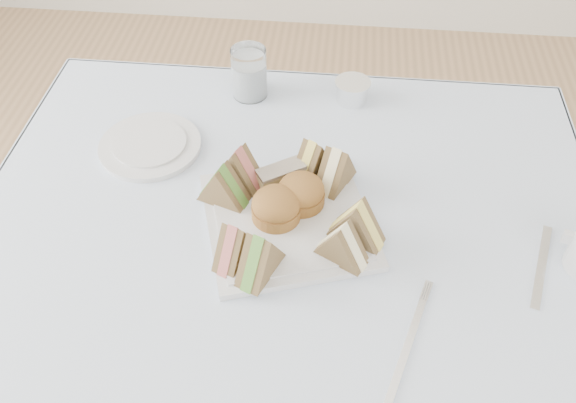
# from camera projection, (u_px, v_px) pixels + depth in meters

# --- Properties ---
(table) EXTENTS (0.90, 0.90, 0.74)m
(table) POSITION_uv_depth(u_px,v_px,m) (282.00, 386.00, 1.18)
(table) COLOR brown
(table) RESTS_ON floor
(tablecloth) EXTENTS (1.02, 1.02, 0.01)m
(tablecloth) POSITION_uv_depth(u_px,v_px,m) (280.00, 270.00, 0.91)
(tablecloth) COLOR silver
(tablecloth) RESTS_ON table
(serving_plate) EXTENTS (0.32, 0.32, 0.01)m
(serving_plate) POSITION_uv_depth(u_px,v_px,m) (288.00, 221.00, 0.97)
(serving_plate) COLOR silver
(serving_plate) RESTS_ON tablecloth
(sandwich_fl_a) EXTENTS (0.06, 0.09, 0.07)m
(sandwich_fl_a) POSITION_uv_depth(u_px,v_px,m) (234.00, 242.00, 0.89)
(sandwich_fl_a) COLOR brown
(sandwich_fl_a) RESTS_ON serving_plate
(sandwich_fl_b) EXTENTS (0.07, 0.09, 0.08)m
(sandwich_fl_b) POSITION_uv_depth(u_px,v_px,m) (260.00, 254.00, 0.87)
(sandwich_fl_b) COLOR brown
(sandwich_fl_b) RESTS_ON serving_plate
(sandwich_fr_a) EXTENTS (0.09, 0.07, 0.08)m
(sandwich_fr_a) POSITION_uv_depth(u_px,v_px,m) (357.00, 221.00, 0.91)
(sandwich_fr_a) COLOR brown
(sandwich_fr_a) RESTS_ON serving_plate
(sandwich_fr_b) EXTENTS (0.09, 0.07, 0.07)m
(sandwich_fr_b) POSITION_uv_depth(u_px,v_px,m) (342.00, 241.00, 0.89)
(sandwich_fr_b) COLOR brown
(sandwich_fr_b) RESTS_ON serving_plate
(sandwich_bl_a) EXTENTS (0.09, 0.07, 0.07)m
(sandwich_bl_a) POSITION_uv_depth(u_px,v_px,m) (223.00, 184.00, 0.97)
(sandwich_bl_a) COLOR brown
(sandwich_bl_a) RESTS_ON serving_plate
(sandwich_bl_b) EXTENTS (0.10, 0.07, 0.08)m
(sandwich_bl_b) POSITION_uv_depth(u_px,v_px,m) (240.00, 166.00, 0.99)
(sandwich_bl_b) COLOR brown
(sandwich_bl_b) RESTS_ON serving_plate
(sandwich_br_a) EXTENTS (0.07, 0.09, 0.08)m
(sandwich_br_a) POSITION_uv_depth(u_px,v_px,m) (336.00, 166.00, 0.99)
(sandwich_br_a) COLOR brown
(sandwich_br_a) RESTS_ON serving_plate
(sandwich_br_b) EXTENTS (0.07, 0.09, 0.07)m
(sandwich_br_b) POSITION_uv_depth(u_px,v_px,m) (312.00, 158.00, 1.01)
(sandwich_br_b) COLOR brown
(sandwich_br_b) RESTS_ON serving_plate
(scone_left) EXTENTS (0.10, 0.10, 0.05)m
(scone_left) POSITION_uv_depth(u_px,v_px,m) (276.00, 206.00, 0.95)
(scone_left) COLOR brown
(scone_left) RESTS_ON serving_plate
(scone_right) EXTENTS (0.11, 0.11, 0.05)m
(scone_right) POSITION_uv_depth(u_px,v_px,m) (301.00, 192.00, 0.97)
(scone_right) COLOR brown
(scone_right) RESTS_ON serving_plate
(pastry_slice) EXTENTS (0.08, 0.07, 0.04)m
(pastry_slice) POSITION_uv_depth(u_px,v_px,m) (281.00, 176.00, 1.00)
(pastry_slice) COLOR #CDB889
(pastry_slice) RESTS_ON serving_plate
(side_plate) EXTENTS (0.19, 0.19, 0.01)m
(side_plate) POSITION_uv_depth(u_px,v_px,m) (150.00, 146.00, 1.10)
(side_plate) COLOR silver
(side_plate) RESTS_ON tablecloth
(water_glass) EXTENTS (0.08, 0.08, 0.10)m
(water_glass) POSITION_uv_depth(u_px,v_px,m) (249.00, 73.00, 1.17)
(water_glass) COLOR white
(water_glass) RESTS_ON tablecloth
(tea_strainer) EXTENTS (0.08, 0.08, 0.04)m
(tea_strainer) POSITION_uv_depth(u_px,v_px,m) (352.00, 92.00, 1.18)
(tea_strainer) COLOR white
(tea_strainer) RESTS_ON tablecloth
(knife) EXTENTS (0.06, 0.16, 0.00)m
(knife) POSITION_uv_depth(u_px,v_px,m) (541.00, 266.00, 0.91)
(knife) COLOR white
(knife) RESTS_ON tablecloth
(fork) EXTENTS (0.07, 0.18, 0.00)m
(fork) POSITION_uv_depth(u_px,v_px,m) (405.00, 353.00, 0.81)
(fork) COLOR white
(fork) RESTS_ON tablecloth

